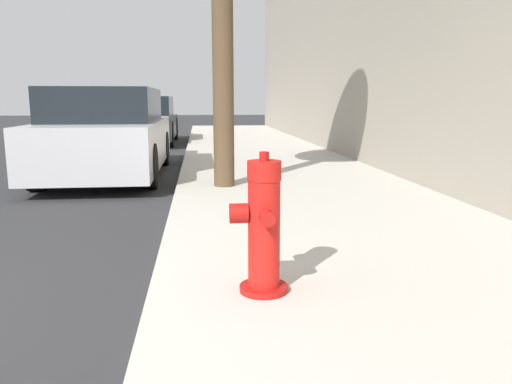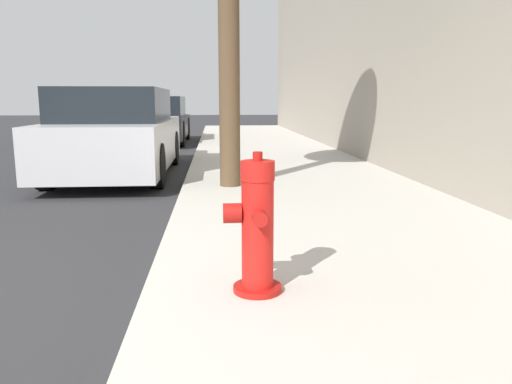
% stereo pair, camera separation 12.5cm
% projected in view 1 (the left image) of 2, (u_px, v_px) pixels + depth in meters
% --- Properties ---
extents(sidewalk_slab, '(3.24, 40.00, 0.11)m').
position_uv_depth(sidewalk_slab, '(437.00, 315.00, 2.77)').
color(sidewalk_slab, beige).
rests_on(sidewalk_slab, ground_plane).
extents(fire_hydrant, '(0.35, 0.36, 0.83)m').
position_uv_depth(fire_hydrant, '(263.00, 228.00, 2.91)').
color(fire_hydrant, '#A91511').
rests_on(fire_hydrant, sidewalk_slab).
extents(parked_car_near, '(1.72, 4.29, 1.42)m').
position_uv_depth(parked_car_near, '(109.00, 134.00, 8.08)').
color(parked_car_near, '#B7B7BC').
rests_on(parked_car_near, ground_plane).
extents(parked_car_mid, '(1.84, 4.17, 1.34)m').
position_uv_depth(parked_car_mid, '(143.00, 121.00, 14.26)').
color(parked_car_mid, black).
rests_on(parked_car_mid, ground_plane).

